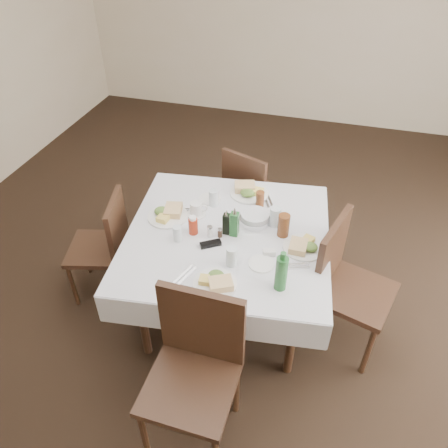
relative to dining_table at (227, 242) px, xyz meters
name	(u,v)px	position (x,y,z in m)	size (l,w,h in m)	color
ground_plane	(239,297)	(0.07, 0.12, -0.69)	(7.00, 7.00, 0.00)	black
room_shell	(245,95)	(0.07, 0.12, 1.03)	(6.04, 7.04, 2.80)	beige
dining_table	(227,242)	(0.00, 0.00, 0.00)	(1.55, 1.55, 0.76)	black
chair_north	(250,190)	(-0.05, 0.91, -0.16)	(0.56, 0.56, 0.91)	black
chair_south	(196,362)	(0.07, -0.92, -0.10)	(0.50, 0.50, 1.03)	black
chair_east	(344,279)	(0.83, -0.02, -0.11)	(0.59, 0.59, 1.00)	black
chair_west	(107,241)	(-0.94, -0.06, -0.17)	(0.51, 0.51, 0.89)	black
meal_north	(248,191)	(0.03, 0.51, 0.10)	(0.30, 0.30, 0.07)	white
meal_south	(216,282)	(0.06, -0.48, 0.10)	(0.27, 0.27, 0.06)	white
meal_east	(303,246)	(0.53, -0.02, 0.10)	(0.27, 0.27, 0.06)	white
meal_west	(168,214)	(-0.46, 0.07, 0.10)	(0.29, 0.29, 0.06)	white
side_plate_a	(210,199)	(-0.24, 0.35, 0.08)	(0.17, 0.17, 0.01)	white
side_plate_b	(261,264)	(0.29, -0.24, 0.08)	(0.17, 0.17, 0.01)	white
water_n	(214,198)	(-0.19, 0.29, 0.14)	(0.07, 0.07, 0.13)	silver
water_s	(232,256)	(0.11, -0.29, 0.14)	(0.07, 0.07, 0.13)	silver
water_e	(275,217)	(0.30, 0.18, 0.15)	(0.08, 0.08, 0.15)	silver
water_w	(177,233)	(-0.30, -0.16, 0.13)	(0.06, 0.06, 0.11)	silver
iced_tea_a	(260,200)	(0.15, 0.37, 0.14)	(0.06, 0.06, 0.13)	brown
iced_tea_b	(284,225)	(0.37, 0.09, 0.16)	(0.08, 0.08, 0.17)	brown
bread_basket	(255,218)	(0.15, 0.18, 0.11)	(0.22, 0.22, 0.07)	silver
oil_cruet_dark	(227,223)	(-0.01, 0.00, 0.16)	(0.05, 0.05, 0.20)	black
oil_cruet_green	(234,223)	(0.05, 0.00, 0.18)	(0.06, 0.06, 0.23)	#24632B
ketchup_bottle	(193,225)	(-0.23, -0.06, 0.14)	(0.06, 0.06, 0.14)	#A92B12
salt_shaker	(210,231)	(-0.11, -0.06, 0.12)	(0.04, 0.04, 0.08)	white
pepper_shaker	(220,233)	(-0.04, -0.05, 0.11)	(0.03, 0.03, 0.07)	#392317
coffee_mug	(197,209)	(-0.27, 0.15, 0.12)	(0.15, 0.14, 0.10)	white
sunglasses	(211,244)	(-0.07, -0.15, 0.09)	(0.14, 0.12, 0.03)	black
green_bottle	(281,273)	(0.44, -0.40, 0.20)	(0.07, 0.07, 0.28)	#24632B
sugar_caddy	(269,252)	(0.32, -0.13, 0.10)	(0.09, 0.07, 0.04)	white
cutlery_n	(268,200)	(0.19, 0.46, 0.08)	(0.12, 0.19, 0.01)	silver
cutlery_s	(185,275)	(-0.14, -0.46, 0.08)	(0.10, 0.19, 0.01)	silver
cutlery_e	(294,266)	(0.49, -0.20, 0.08)	(0.20, 0.11, 0.01)	silver
cutlery_w	(178,211)	(-0.42, 0.15, 0.08)	(0.17, 0.10, 0.01)	silver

